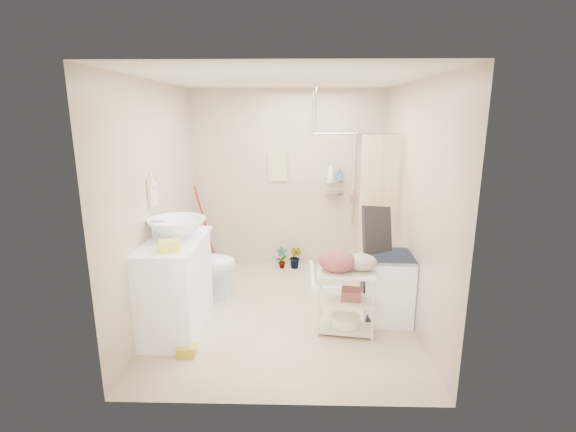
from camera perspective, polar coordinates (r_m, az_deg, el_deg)
name	(u,v)px	position (r m, az deg, el deg)	size (l,w,h in m)	color
floor	(285,312)	(5.00, -0.43, -12.94)	(3.20, 3.20, 0.00)	beige
ceiling	(284,79)	(4.47, -0.49, 18.28)	(2.80, 3.20, 0.04)	silver
wall_back	(288,180)	(6.14, 0.03, 4.92)	(2.80, 0.04, 2.60)	beige
wall_front	(277,250)	(3.02, -1.46, -4.62)	(2.80, 0.04, 2.60)	beige
wall_left	(158,202)	(4.82, -17.35, 1.78)	(0.04, 3.20, 2.60)	beige
wall_right	(413,204)	(4.73, 16.76, 1.61)	(0.04, 3.20, 2.60)	beige
vanity	(174,285)	(4.61, -15.35, -9.09)	(0.63, 1.13, 0.99)	white
sink	(177,228)	(4.50, -14.92, -1.60)	(0.60, 0.60, 0.21)	white
counter_basket	(169,246)	(4.10, -15.96, -3.91)	(0.18, 0.14, 0.10)	#FBF040
floor_basket	(187,349)	(4.29, -13.70, -17.26)	(0.25, 0.19, 0.13)	gold
toilet	(203,264)	(5.35, -11.57, -6.47)	(0.47, 0.83, 0.85)	white
mop	(204,226)	(6.33, -11.48, -1.40)	(0.12, 0.12, 1.24)	#A31815
potted_plant_a	(282,258)	(6.23, -0.89, -5.73)	(0.17, 0.12, 0.33)	brown
potted_plant_b	(296,257)	(6.23, 1.05, -5.67)	(0.19, 0.15, 0.35)	brown
hanging_towel	(278,167)	(6.09, -1.39, 6.75)	(0.28, 0.03, 0.42)	beige
towel_ring	(152,191)	(4.59, -18.05, 3.33)	(0.04, 0.22, 0.34)	beige
tp_holder	(167,251)	(5.00, -16.26, -4.60)	(0.08, 0.12, 0.14)	white
shower	(350,205)	(5.68, 8.50, 1.48)	(1.10, 1.10, 2.10)	white
shampoo_bottle_a	(331,171)	(6.04, 5.86, 6.12)	(0.10, 0.10, 0.25)	white
shampoo_bottle_b	(340,174)	(6.08, 7.07, 5.75)	(0.08, 0.08, 0.17)	#3E5894
washing_machine	(387,287)	(4.82, 13.36, -9.43)	(0.52, 0.54, 0.76)	white
laundry_rack	(346,295)	(4.47, 7.97, -10.71)	(0.59, 0.35, 0.82)	beige
ironing_board	(378,263)	(4.72, 12.21, -6.29)	(0.37, 0.11, 1.31)	black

